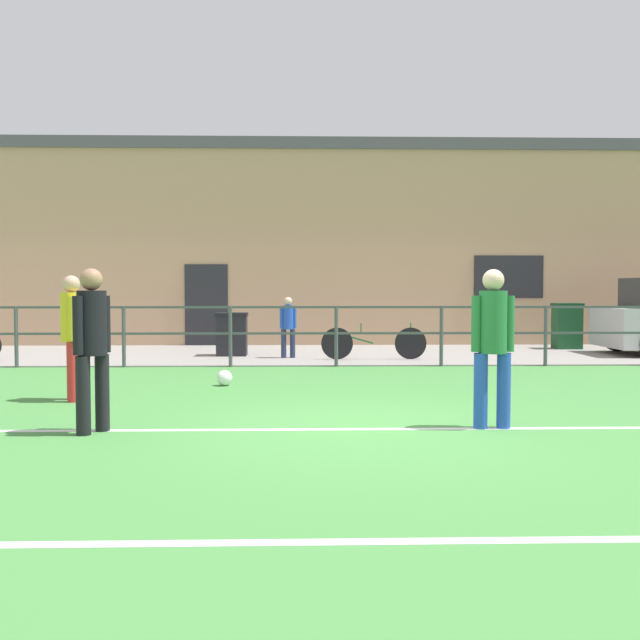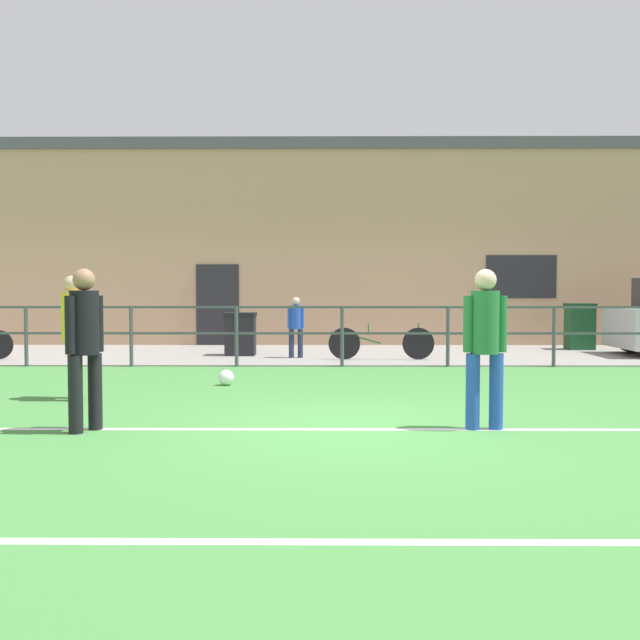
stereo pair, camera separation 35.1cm
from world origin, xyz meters
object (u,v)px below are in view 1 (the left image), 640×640
Objects in this scene: trash_bin_0 at (232,334)px; trash_bin_1 at (567,326)px; player_goalkeeper at (92,340)px; player_winger at (72,330)px; player_striker at (493,338)px; bicycle_parked_0 at (374,343)px; spectator_child at (288,323)px; soccer_ball_match at (225,378)px.

trash_bin_1 is (7.97, 1.59, 0.09)m from trash_bin_0.
trash_bin_0 is (0.63, 8.38, -0.46)m from player_goalkeeper.
player_striker is at bearing 48.62° from player_winger.
player_winger is at bearing -130.49° from bicycle_parked_0.
trash_bin_1 is (8.59, 9.97, -0.38)m from player_goalkeeper.
bicycle_parked_0 is 5.57m from trash_bin_1.
player_goalkeeper reaches higher than player_winger.
spectator_child is at bearing 18.88° from player_goalkeeper.
player_winger is 6.28m from spectator_child.
player_striker is 8.98m from trash_bin_0.
trash_bin_1 reaches higher than bicycle_parked_0.
player_striker is (4.15, 0.14, -0.00)m from player_goalkeeper.
player_goalkeeper is 0.77× the size of bicycle_parked_0.
spectator_child is (2.74, 5.65, -0.19)m from player_winger.
player_goalkeeper is at bearing -116.01° from bicycle_parked_0.
player_winger reaches higher than trash_bin_0.
soccer_ball_match is at bearing -140.06° from trash_bin_1.
player_winger reaches higher than spectator_child.
player_winger reaches higher than trash_bin_1.
soccer_ball_match is at bearing 17.21° from player_goalkeeper.
soccer_ball_match is 4.36m from spectator_child.
bicycle_parked_0 is (4.51, 5.28, -0.58)m from player_winger.
trash_bin_0 is at bearing 162.70° from bicycle_parked_0.
bicycle_parked_0 is at bearing 55.36° from soccer_ball_match.
player_winger is 2.47m from soccer_ball_match.
soccer_ball_match is 0.11× the size of bicycle_parked_0.
soccer_ball_match is 4.82m from trash_bin_0.
bicycle_parked_0 is at bearing 159.70° from spectator_child.
trash_bin_1 is at bearing 27.00° from bicycle_parked_0.
trash_bin_0 is (-0.34, 4.79, 0.37)m from soccer_ball_match.
player_winger is 6.97m from bicycle_parked_0.
player_striker is 5.42m from player_winger.
player_goalkeeper is 8.42m from trash_bin_0.
player_striker is 10.79m from trash_bin_1.
player_goalkeeper is 1.80× the size of trash_bin_0.
player_striker reaches higher than spectator_child.
player_winger is 12.28m from trash_bin_1.
player_goalkeeper is at bearing 2.64° from player_winger.
soccer_ball_match is at bearing -124.64° from bicycle_parked_0.
trash_bin_0 reaches higher than bicycle_parked_0.
player_striker is 8.01m from spectator_child.
player_striker reaches higher than bicycle_parked_0.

